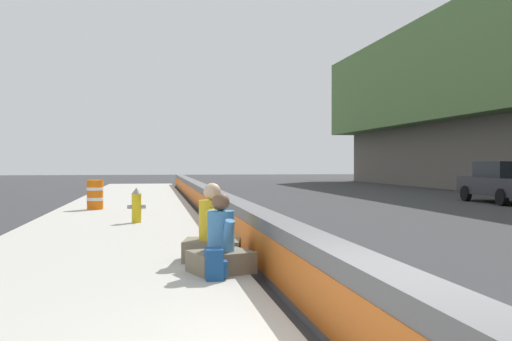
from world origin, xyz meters
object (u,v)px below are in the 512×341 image
Objects in this scene: fire_hydrant at (137,205)px; parked_car_fourth at (503,182)px; seated_person_foreground at (221,248)px; backpack at (215,264)px; construction_barrel at (95,195)px; seated_person_middle at (212,236)px.

parked_car_fourth is at bearing -64.19° from fire_hydrant.
seated_person_foreground is at bearing 137.28° from parked_car_fourth.
parked_car_fourth is at bearing -42.72° from seated_person_foreground.
fire_hydrant is 0.19× the size of parked_car_fourth.
backpack is at bearing -171.16° from fire_hydrant.
seated_person_foreground is 0.52m from backpack.
parked_car_fourth reaches higher than fire_hydrant.
parked_car_fourth is (2.39, -15.93, 0.24)m from construction_barrel.
fire_hydrant is 4.84m from construction_barrel.
fire_hydrant is 7.81m from backpack.
backpack is 19.84m from parked_car_fourth.
seated_person_middle is 1.26× the size of construction_barrel.
construction_barrel is at bearing 13.18° from seated_person_foreground.
seated_person_middle reaches higher than construction_barrel.
seated_person_middle is at bearing -165.70° from construction_barrel.
backpack is (-0.48, 0.13, -0.15)m from seated_person_foreground.
construction_barrel reaches higher than fire_hydrant.
seated_person_middle is 11.16m from construction_barrel.
backpack is (-1.52, 0.11, -0.18)m from seated_person_middle.
parked_car_fourth is at bearing -42.07° from backpack.
construction_barrel reaches higher than backpack.
seated_person_foreground is 2.73× the size of backpack.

